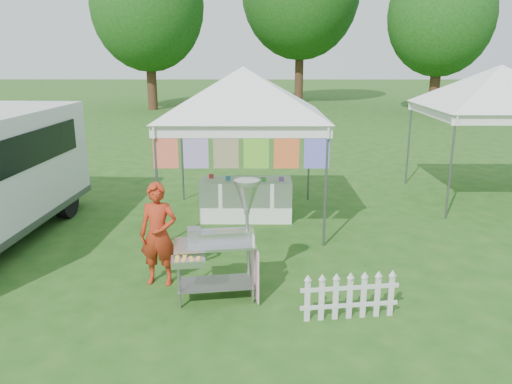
{
  "coord_description": "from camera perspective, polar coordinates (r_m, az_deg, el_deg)",
  "views": [
    {
      "loc": [
        0.28,
        -6.03,
        3.23
      ],
      "look_at": [
        0.25,
        1.62,
        1.1
      ],
      "focal_mm": 35.0,
      "sensor_mm": 36.0,
      "label": 1
    }
  ],
  "objects": [
    {
      "name": "ground",
      "position": [
        6.84,
        -2.19,
        -12.6
      ],
      "size": [
        120.0,
        120.0,
        0.0
      ],
      "primitive_type": "plane",
      "color": "#1F4C15",
      "rests_on": "ground"
    },
    {
      "name": "canopy_main",
      "position": [
        9.53,
        -1.49,
        14.1
      ],
      "size": [
        4.24,
        4.24,
        3.45
      ],
      "color": "#59595E",
      "rests_on": "ground"
    },
    {
      "name": "canopy_right",
      "position": [
        12.2,
        26.28,
        12.89
      ],
      "size": [
        4.24,
        4.24,
        3.45
      ],
      "color": "#59595E",
      "rests_on": "ground"
    },
    {
      "name": "tree_left",
      "position": [
        30.79,
        -12.28,
        20.07
      ],
      "size": [
        6.4,
        6.4,
        9.53
      ],
      "color": "#3B2415",
      "rests_on": "ground"
    },
    {
      "name": "tree_right",
      "position": [
        29.73,
        20.41,
        18.4
      ],
      "size": [
        5.6,
        5.6,
        8.42
      ],
      "color": "#3B2415",
      "rests_on": "ground"
    },
    {
      "name": "donut_cart",
      "position": [
        6.61,
        -3.29,
        -4.5
      ],
      "size": [
        1.19,
        0.96,
        1.64
      ],
      "rotation": [
        0.0,
        0.0,
        0.15
      ],
      "color": "gray",
      "rests_on": "ground"
    },
    {
      "name": "vendor",
      "position": [
        7.23,
        -11.09,
        -4.77
      ],
      "size": [
        0.58,
        0.42,
        1.5
      ],
      "primitive_type": "imported",
      "rotation": [
        0.0,
        0.0,
        -0.11
      ],
      "color": "#A32B14",
      "rests_on": "ground"
    },
    {
      "name": "picket_fence",
      "position": [
        6.47,
        10.64,
        -11.77
      ],
      "size": [
        1.25,
        0.19,
        0.56
      ],
      "rotation": [
        0.0,
        0.0,
        0.13
      ],
      "color": "silver",
      "rests_on": "ground"
    },
    {
      "name": "display_table",
      "position": [
        9.99,
        -1.15,
        -0.84
      ],
      "size": [
        1.8,
        0.7,
        0.82
      ],
      "primitive_type": "cube",
      "color": "white",
      "rests_on": "ground"
    }
  ]
}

